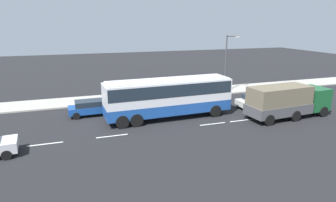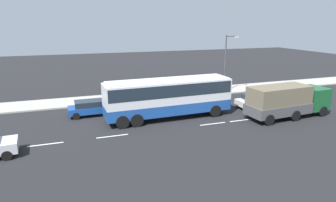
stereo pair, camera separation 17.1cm
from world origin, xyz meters
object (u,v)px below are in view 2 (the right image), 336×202
at_px(car_blue_saloon, 93,107).
at_px(car_white_minivan, 256,101).
at_px(pedestrian_near_curb, 111,93).
at_px(cargo_truck, 287,100).
at_px(street_lamp, 226,60).
at_px(coach_bus, 169,94).

bearing_deg(car_blue_saloon, car_white_minivan, -11.24).
height_order(car_white_minivan, pedestrian_near_curb, pedestrian_near_curb).
xyz_separation_m(cargo_truck, street_lamp, (-0.63, 9.91, 2.46)).
bearing_deg(street_lamp, cargo_truck, -86.36).
bearing_deg(pedestrian_near_curb, street_lamp, -29.29).
xyz_separation_m(coach_bus, car_blue_saloon, (-6.38, 3.05, -1.44)).
height_order(car_white_minivan, car_blue_saloon, car_blue_saloon).
relative_size(car_white_minivan, car_blue_saloon, 0.85).
bearing_deg(coach_bus, cargo_truck, -19.73).
bearing_deg(car_blue_saloon, cargo_truck, -21.83).
bearing_deg(street_lamp, car_blue_saloon, -167.34).
bearing_deg(pedestrian_near_curb, coach_bus, -87.52).
height_order(cargo_truck, street_lamp, street_lamp).
bearing_deg(pedestrian_near_curb, cargo_truck, -63.73).
relative_size(coach_bus, pedestrian_near_curb, 6.77).
relative_size(cargo_truck, car_blue_saloon, 1.72).
relative_size(coach_bus, car_white_minivan, 2.83).
relative_size(car_blue_saloon, street_lamp, 0.70).
bearing_deg(car_blue_saloon, street_lamp, 11.67).
bearing_deg(car_blue_saloon, pedestrian_near_curb, 57.71).
relative_size(cargo_truck, pedestrian_near_curb, 4.83).
bearing_deg(coach_bus, street_lamp, 32.71).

